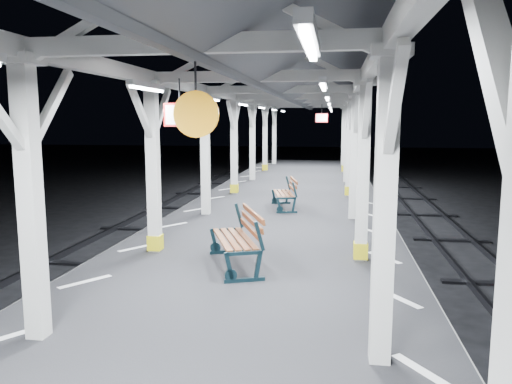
# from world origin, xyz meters

# --- Properties ---
(ground) EXTENTS (120.00, 120.00, 0.00)m
(ground) POSITION_xyz_m (0.00, 0.00, 0.00)
(ground) COLOR black
(ground) RESTS_ON ground
(platform) EXTENTS (6.00, 50.00, 1.00)m
(platform) POSITION_xyz_m (0.00, 0.00, 0.50)
(platform) COLOR black
(platform) RESTS_ON ground
(hazard_stripes_left) EXTENTS (1.00, 48.00, 0.01)m
(hazard_stripes_left) POSITION_xyz_m (-2.45, 0.00, 1.00)
(hazard_stripes_left) COLOR silver
(hazard_stripes_left) RESTS_ON platform
(hazard_stripes_right) EXTENTS (1.00, 48.00, 0.01)m
(hazard_stripes_right) POSITION_xyz_m (2.45, 0.00, 1.00)
(hazard_stripes_right) COLOR silver
(hazard_stripes_right) RESTS_ON platform
(canopy) EXTENTS (5.40, 49.00, 4.65)m
(canopy) POSITION_xyz_m (0.00, -0.02, 4.56)
(canopy) COLOR beige
(canopy) RESTS_ON platform
(bench_mid) EXTENTS (1.30, 1.97, 1.00)m
(bench_mid) POSITION_xyz_m (-0.14, 1.25, 1.53)
(bench_mid) COLOR black
(bench_mid) RESTS_ON platform
(bench_far) EXTENTS (0.93, 1.72, 0.88)m
(bench_far) POSITION_xyz_m (0.13, 7.25, 1.47)
(bench_far) COLOR black
(bench_far) RESTS_ON platform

